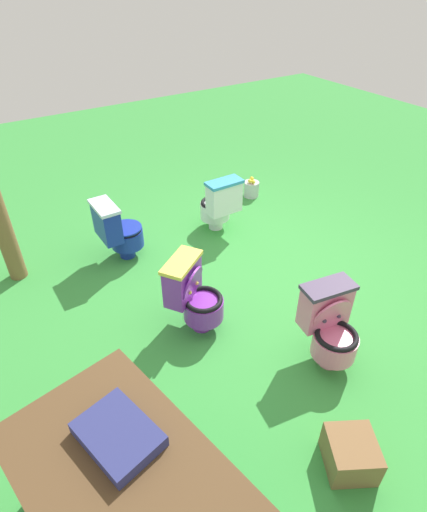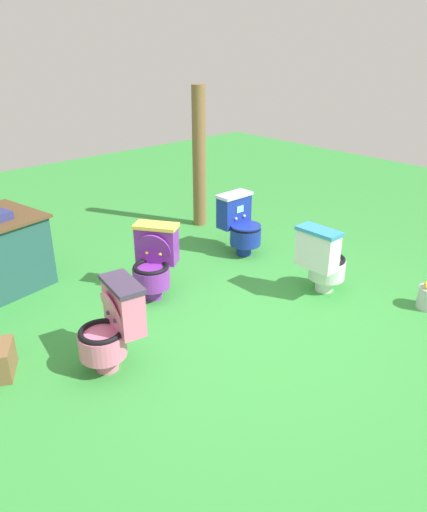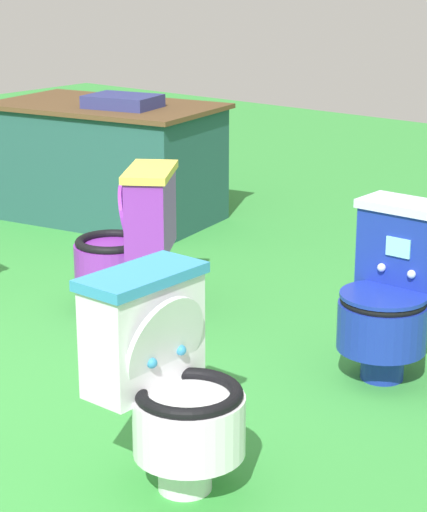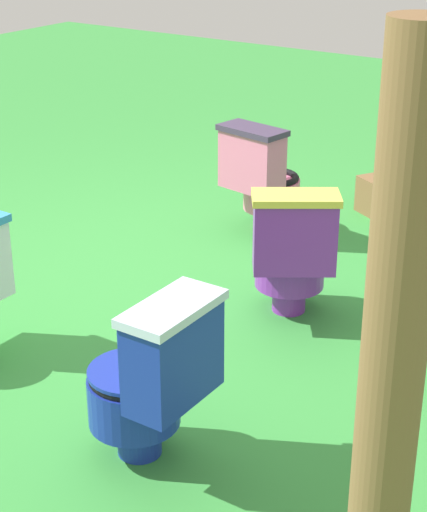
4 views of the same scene
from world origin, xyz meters
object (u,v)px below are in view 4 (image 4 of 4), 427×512
toilet_pink (263,178)px  toilet_blue (151,379)px  toilet_purple (292,252)px  wooden_post (392,367)px  small_crate (388,196)px

toilet_pink → toilet_blue: bearing=-59.0°
toilet_purple → toilet_blue: 1.40m
toilet_pink → wooden_post: (2.62, 2.00, 0.56)m
toilet_pink → toilet_purple: 1.21m
small_crate → toilet_purple: bearing=6.8°
toilet_purple → small_crate: size_ratio=2.17×
wooden_post → toilet_pink: bearing=-142.7°
small_crate → wooden_post: bearing=23.1°
toilet_purple → small_crate: (-1.72, -0.21, -0.25)m
toilet_pink → toilet_purple: same height
toilet_blue → wooden_post: bearing=-105.8°
toilet_pink → toilet_purple: bearing=-41.9°
toilet_blue → wooden_post: wooden_post is taller
wooden_post → small_crate: size_ratio=5.58×
toilet_pink → wooden_post: 3.34m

